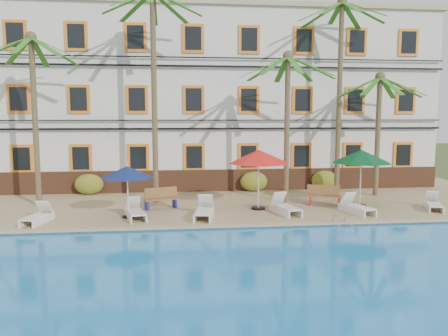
{
  "coord_description": "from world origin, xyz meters",
  "views": [
    {
      "loc": [
        -2.46,
        -16.76,
        4.37
      ],
      "look_at": [
        -0.29,
        3.0,
        2.0
      ],
      "focal_mm": 35.0,
      "sensor_mm": 36.0,
      "label": 1
    }
  ],
  "objects": [
    {
      "name": "lounger_f",
      "position": [
        8.82,
        1.07,
        0.5
      ],
      "size": [
        1.17,
        1.73,
        0.77
      ],
      "color": "white",
      "rests_on": "pool_deck"
    },
    {
      "name": "bench_left",
      "position": [
        -3.21,
        2.68,
        0.72
      ],
      "size": [
        1.57,
        0.95,
        0.93
      ],
      "color": "olive",
      "rests_on": "pool_deck"
    },
    {
      "name": "palm_e",
      "position": [
        7.87,
        4.74,
        4.45
      ],
      "size": [
        4.58,
        4.58,
        6.36
      ],
      "color": "brown",
      "rests_on": "pool_deck"
    },
    {
      "name": "swimming_pool",
      "position": [
        0.0,
        -7.0,
        0.1
      ],
      "size": [
        26.0,
        12.0,
        0.2
      ],
      "primitive_type": "cube",
      "color": "#1B81D1",
      "rests_on": "ground"
    },
    {
      "name": "palm_b",
      "position": [
        -3.46,
        4.21,
        6.54
      ],
      "size": [
        4.58,
        4.58,
        10.01
      ],
      "color": "brown",
      "rests_on": "pool_deck"
    },
    {
      "name": "umbrella_red",
      "position": [
        1.13,
        2.03,
        2.59
      ],
      "size": [
        2.74,
        2.74,
        2.73
      ],
      "color": "black",
      "rests_on": "pool_deck"
    },
    {
      "name": "shrub_right",
      "position": [
        5.76,
        6.6,
        0.8
      ],
      "size": [
        1.5,
        0.9,
        1.1
      ],
      "primitive_type": "ellipsoid",
      "color": "#325B1A",
      "rests_on": "pool_deck"
    },
    {
      "name": "palm_a",
      "position": [
        -8.8,
        3.87,
        5.32
      ],
      "size": [
        4.58,
        4.58,
        7.84
      ],
      "color": "brown",
      "rests_on": "pool_deck"
    },
    {
      "name": "pool_coping",
      "position": [
        0.0,
        -0.9,
        0.28
      ],
      "size": [
        30.0,
        0.35,
        0.06
      ],
      "primitive_type": "cube",
      "color": "tan",
      "rests_on": "pool_deck"
    },
    {
      "name": "bench_right",
      "position": [
        4.37,
        2.58,
        0.72
      ],
      "size": [
        1.57,
        0.92,
        0.93
      ],
      "color": "olive",
      "rests_on": "pool_deck"
    },
    {
      "name": "pool_deck",
      "position": [
        0.0,
        5.0,
        0.12
      ],
      "size": [
        30.0,
        12.0,
        0.25
      ],
      "primitive_type": "cube",
      "color": "tan",
      "rests_on": "ground"
    },
    {
      "name": "hotel_building",
      "position": [
        0.0,
        9.98,
        5.37
      ],
      "size": [
        25.4,
        6.44,
        10.22
      ],
      "color": "silver",
      "rests_on": "pool_deck"
    },
    {
      "name": "lounger_e",
      "position": [
        5.14,
        0.77,
        0.52
      ],
      "size": [
        1.08,
        1.89,
        0.84
      ],
      "color": "white",
      "rests_on": "pool_deck"
    },
    {
      "name": "shrub_mid",
      "position": [
        1.75,
        6.6,
        0.8
      ],
      "size": [
        1.5,
        0.9,
        1.1
      ],
      "primitive_type": "ellipsoid",
      "color": "#325B1A",
      "rests_on": "pool_deck"
    },
    {
      "name": "palm_d",
      "position": [
        5.97,
        5.3,
        6.6
      ],
      "size": [
        4.58,
        4.58,
        10.12
      ],
      "color": "brown",
      "rests_on": "pool_deck"
    },
    {
      "name": "umbrella_green",
      "position": [
        5.86,
        2.08,
        2.54
      ],
      "size": [
        2.69,
        2.69,
        2.68
      ],
      "color": "black",
      "rests_on": "pool_deck"
    },
    {
      "name": "palm_c",
      "position": [
        2.76,
        3.52,
        4.92
      ],
      "size": [
        4.58,
        4.58,
        7.15
      ],
      "color": "brown",
      "rests_on": "pool_deck"
    },
    {
      "name": "ground",
      "position": [
        0.0,
        0.0,
        0.0
      ],
      "size": [
        100.0,
        100.0,
        0.0
      ],
      "primitive_type": "plane",
      "color": "#384C23",
      "rests_on": "ground"
    },
    {
      "name": "shrub_left",
      "position": [
        -7.06,
        6.6,
        0.8
      ],
      "size": [
        1.5,
        0.9,
        1.1
      ],
      "primitive_type": "ellipsoid",
      "color": "#325B1A",
      "rests_on": "pool_deck"
    },
    {
      "name": "umbrella_blue",
      "position": [
        -4.45,
        1.06,
        2.11
      ],
      "size": [
        2.18,
        2.18,
        2.18
      ],
      "color": "black",
      "rests_on": "pool_deck"
    },
    {
      "name": "pool_ladder",
      "position": [
        3.81,
        -1.0,
        0.25
      ],
      "size": [
        0.54,
        0.74,
        0.74
      ],
      "color": "silver",
      "rests_on": "ground"
    },
    {
      "name": "lounger_a",
      "position": [
        -7.85,
        0.48,
        0.51
      ],
      "size": [
        0.92,
        1.76,
        0.79
      ],
      "color": "white",
      "rests_on": "pool_deck"
    },
    {
      "name": "lounger_c",
      "position": [
        -1.37,
        0.6,
        0.54
      ],
      "size": [
        0.97,
        1.98,
        0.9
      ],
      "color": "white",
      "rests_on": "pool_deck"
    },
    {
      "name": "lounger_d",
      "position": [
        2.09,
        1.03,
        0.53
      ],
      "size": [
        1.08,
        1.95,
        0.87
      ],
      "color": "white",
      "rests_on": "pool_deck"
    },
    {
      "name": "lounger_b",
      "position": [
        -4.15,
        0.84,
        0.53
      ],
      "size": [
        1.06,
        1.9,
        0.85
      ],
      "color": "white",
      "rests_on": "pool_deck"
    }
  ]
}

